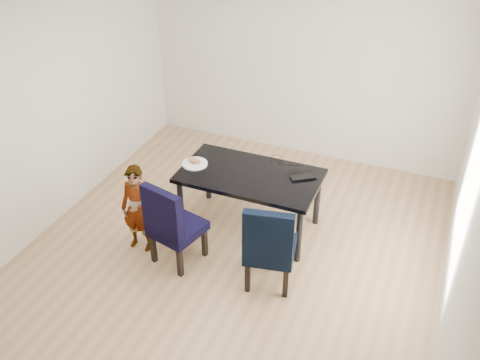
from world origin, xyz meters
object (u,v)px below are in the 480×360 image
at_px(dining_table, 250,201).
at_px(chair_right, 271,242).
at_px(chair_left, 177,222).
at_px(child, 138,209).
at_px(laptop, 302,175).
at_px(plate, 195,164).

relative_size(dining_table, chair_right, 1.55).
height_order(chair_left, chair_right, chair_right).
bearing_deg(child, chair_left, -4.60).
relative_size(chair_left, laptop, 3.45).
xyz_separation_m(chair_right, laptop, (0.03, 0.97, 0.25)).
relative_size(dining_table, child, 1.50).
distance_m(chair_left, plate, 0.84).
xyz_separation_m(dining_table, plate, (-0.68, -0.05, 0.38)).
bearing_deg(dining_table, child, -140.83).
bearing_deg(chair_left, dining_table, 72.67).
xyz_separation_m(chair_right, plate, (-1.22, 0.73, 0.24)).
height_order(plate, laptop, laptop).
bearing_deg(plate, dining_table, 3.99).
xyz_separation_m(chair_left, chair_right, (1.04, 0.06, 0.00)).
bearing_deg(chair_right, dining_table, 113.62).
bearing_deg(chair_right, plate, 138.07).
height_order(chair_left, plate, chair_left).
bearing_deg(laptop, chair_right, 53.71).
xyz_separation_m(child, plate, (0.33, 0.77, 0.23)).
xyz_separation_m(plate, laptop, (1.24, 0.24, 0.00)).
height_order(chair_right, plate, chair_right).
bearing_deg(plate, child, -113.01).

